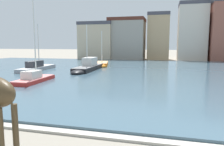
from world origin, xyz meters
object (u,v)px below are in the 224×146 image
Objects in this scene: sailboat_black at (87,68)px; mooring_bollard at (1,123)px; sailboat_orange at (102,65)px; sailboat_grey at (39,68)px; sailboat_red at (36,79)px.

sailboat_black reaches higher than mooring_bollard.
sailboat_black reaches higher than sailboat_orange.
sailboat_grey reaches higher than mooring_bollard.
sailboat_orange is 0.72× the size of sailboat_black.
sailboat_red is 1.32× the size of sailboat_orange.
sailboat_red is at bearing -100.95° from sailboat_black.
sailboat_black is at bearing 98.93° from mooring_bollard.
sailboat_red reaches higher than sailboat_orange.
sailboat_red is 10.17m from sailboat_grey.
sailboat_orange is at bearing 83.16° from sailboat_red.
sailboat_black is 1.04× the size of sailboat_grey.
mooring_bollard is at bearing -81.07° from sailboat_black.
mooring_bollard is (3.07, -26.94, -0.19)m from sailboat_orange.
mooring_bollard is (3.17, -20.20, -0.39)m from sailboat_black.
sailboat_orange is at bearing 89.13° from sailboat_black.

